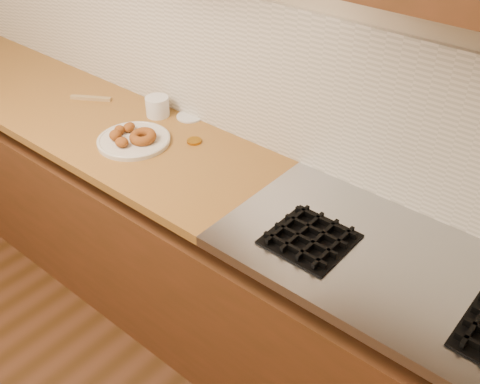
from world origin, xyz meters
name	(u,v)px	position (x,y,z in m)	size (l,w,h in m)	color
wall_back	(207,22)	(0.00, 2.00, 1.35)	(4.00, 0.02, 2.70)	#BFAC8D
base_cabinet	(169,243)	(0.00, 1.69, 0.39)	(3.60, 0.60, 0.77)	#592C17
butcher_block	(66,107)	(-0.65, 1.69, 0.88)	(2.30, 0.62, 0.04)	olive
stovetop	(418,279)	(1.15, 1.69, 0.88)	(1.30, 0.62, 0.04)	#9EA0A5
backsplash	(206,59)	(0.00, 1.99, 1.20)	(3.60, 0.02, 0.60)	beige
burner_grates	(400,282)	(1.13, 1.61, 0.91)	(0.91, 0.26, 0.03)	black
donut_plate	(134,141)	(-0.12, 1.66, 0.91)	(0.31, 0.31, 0.02)	beige
ring_donut	(143,136)	(-0.08, 1.67, 0.94)	(0.11, 0.11, 0.04)	brown
fried_dough_chunks	(121,134)	(-0.16, 1.63, 0.94)	(0.15, 0.17, 0.05)	brown
plastic_tub	(157,106)	(-0.22, 1.89, 0.94)	(0.11, 0.11, 0.09)	silver
tub_lid	(190,116)	(-0.10, 1.97, 0.90)	(0.12, 0.12, 0.01)	silver
brass_jar_lid	(194,141)	(0.07, 1.82, 0.91)	(0.06, 0.06, 0.01)	#A26914
wooden_utensil	(91,98)	(-0.59, 1.79, 0.91)	(0.20, 0.02, 0.02)	#A08352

